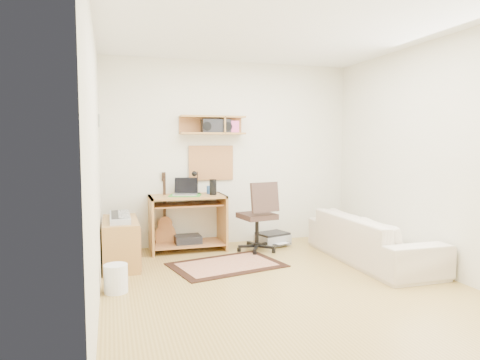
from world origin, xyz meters
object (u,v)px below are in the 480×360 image
object	(u,v)px
desk	(188,223)
task_chair	(257,216)
cabinet	(120,243)
printer	(273,239)
sofa	(371,231)

from	to	relation	value
desk	task_chair	xyz separation A→B (m)	(0.88, -0.33, 0.10)
cabinet	printer	xyz separation A→B (m)	(2.11, 0.47, -0.19)
desk	cabinet	world-z (taller)	desk
cabinet	sofa	distance (m)	3.04
desk	printer	size ratio (longest dim) A/B	2.32
cabinet	printer	size ratio (longest dim) A/B	2.09
sofa	task_chair	bearing A→B (deg)	53.70
cabinet	desk	bearing A→B (deg)	29.45
task_chair	sofa	size ratio (longest dim) A/B	0.49
task_chair	desk	bearing A→B (deg)	149.38
desk	cabinet	size ratio (longest dim) A/B	1.11
task_chair	sofa	world-z (taller)	task_chair
task_chair	cabinet	bearing A→B (deg)	175.36
printer	cabinet	bearing A→B (deg)	175.11
task_chair	printer	distance (m)	0.60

